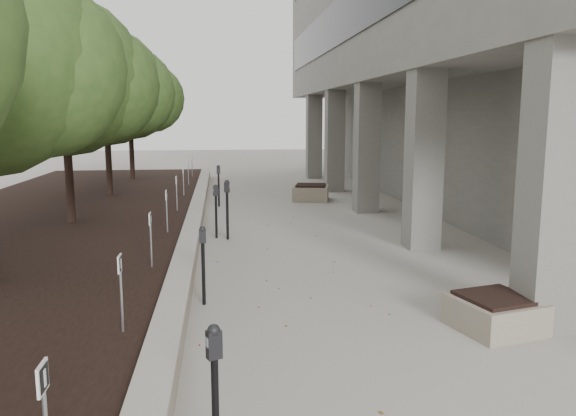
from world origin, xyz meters
TOP-DOWN VIEW (x-y plane):
  - ground at (0.00, 0.00)m, footprint 90.00×90.00m
  - retaining_wall at (-1.82, 9.00)m, footprint 0.39×26.00m
  - planting_bed at (-5.50, 9.00)m, footprint 7.00×26.00m
  - crabapple_tree_3 at (-4.80, 8.00)m, footprint 4.60×4.00m
  - crabapple_tree_4 at (-4.80, 13.00)m, footprint 4.60×4.00m
  - crabapple_tree_5 at (-4.80, 18.00)m, footprint 4.60×4.00m
  - parking_sign_2 at (-2.35, 0.50)m, footprint 0.04×0.22m
  - parking_sign_3 at (-2.35, 3.50)m, footprint 0.04×0.22m
  - parking_sign_4 at (-2.35, 6.50)m, footprint 0.04×0.22m
  - parking_sign_5 at (-2.35, 9.50)m, footprint 0.04×0.22m
  - parking_sign_6 at (-2.35, 12.50)m, footprint 0.04×0.22m
  - parking_sign_7 at (-2.35, 15.50)m, footprint 0.04×0.22m
  - parking_sign_8 at (-2.35, 18.50)m, footprint 0.04×0.22m
  - parking_meter_1 at (-1.21, -1.94)m, footprint 0.16×0.14m
  - parking_meter_2 at (-1.44, 2.57)m, footprint 0.13×0.10m
  - parking_meter_3 at (-1.26, 7.59)m, footprint 0.15×0.13m
  - parking_meter_4 at (-0.99, 7.40)m, footprint 0.16×0.13m
  - parking_meter_5 at (-1.21, 12.56)m, footprint 0.15×0.11m
  - planter_front at (2.68, 1.00)m, footprint 1.29×1.29m
  - planter_back at (2.07, 13.60)m, footprint 1.48×1.48m
  - berry_scatter at (-0.10, 5.00)m, footprint 3.30×14.10m

SIDE VIEW (x-z plane):
  - ground at x=0.00m, z-range 0.00..0.00m
  - berry_scatter at x=-0.10m, z-range 0.00..0.02m
  - planting_bed at x=-5.50m, z-range 0.00..0.40m
  - planter_front at x=2.68m, z-range 0.00..0.50m
  - retaining_wall at x=-1.82m, z-range 0.00..0.50m
  - planter_back at x=2.07m, z-range 0.00..0.58m
  - parking_meter_2 at x=-1.44m, z-range 0.00..1.28m
  - parking_meter_3 at x=-1.26m, z-range 0.00..1.34m
  - parking_meter_1 at x=-1.21m, z-range 0.00..1.37m
  - parking_meter_5 at x=-1.21m, z-range 0.00..1.39m
  - parking_meter_4 at x=-0.99m, z-range 0.00..1.47m
  - parking_sign_2 at x=-2.35m, z-range 0.40..1.36m
  - parking_sign_3 at x=-2.35m, z-range 0.40..1.36m
  - parking_sign_4 at x=-2.35m, z-range 0.40..1.36m
  - parking_sign_5 at x=-2.35m, z-range 0.40..1.36m
  - parking_sign_6 at x=-2.35m, z-range 0.40..1.36m
  - parking_sign_7 at x=-2.35m, z-range 0.40..1.36m
  - parking_sign_8 at x=-2.35m, z-range 0.40..1.36m
  - crabapple_tree_3 at x=-4.80m, z-range 0.40..5.84m
  - crabapple_tree_4 at x=-4.80m, z-range 0.40..5.84m
  - crabapple_tree_5 at x=-4.80m, z-range 0.40..5.84m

